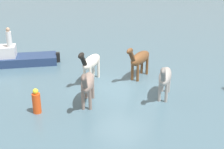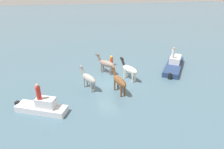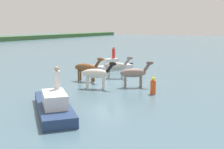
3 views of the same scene
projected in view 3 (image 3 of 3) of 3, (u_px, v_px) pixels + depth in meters
name	position (u px, v px, depth m)	size (l,w,h in m)	color
ground_plane	(108.00, 83.00, 21.72)	(191.81, 191.81, 0.00)	#476675
horse_pinto_flank	(97.00, 74.00, 19.81)	(1.27, 2.49, 1.96)	silver
horse_dark_mare	(116.00, 66.00, 23.62)	(1.36, 2.38, 1.90)	#9E9993
horse_rear_stallion	(87.00, 68.00, 22.30)	(0.92, 2.60, 2.01)	brown
horse_lead	(134.00, 73.00, 20.22)	(1.80, 2.19, 1.92)	gray
boat_skiff_near	(54.00, 107.00, 14.42)	(4.76, 5.28, 1.37)	navy
boat_launch_far	(115.00, 67.00, 28.15)	(3.79, 2.67, 1.31)	silver
person_helmsman_aft	(57.00, 79.00, 14.42)	(0.32, 0.32, 1.19)	silver
person_spotter_bow	(114.00, 53.00, 28.00)	(0.32, 0.32, 1.19)	red
buoy_channel_marker	(153.00, 86.00, 18.34)	(0.36, 0.36, 1.14)	#E54C19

